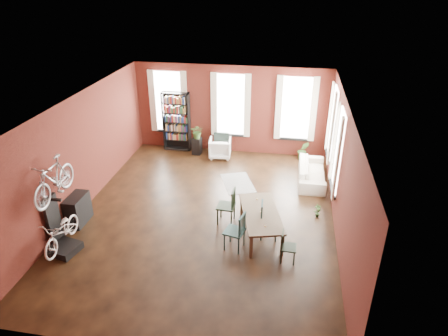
% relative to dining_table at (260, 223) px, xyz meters
% --- Properties ---
extents(room, '(9.00, 9.04, 3.22)m').
position_rel_dining_table_xyz_m(room, '(-1.34, 1.22, 1.80)').
color(room, black).
rests_on(room, ground).
extents(dining_table, '(1.35, 2.11, 0.66)m').
position_rel_dining_table_xyz_m(dining_table, '(0.00, 0.00, 0.00)').
color(dining_table, brown).
rests_on(dining_table, ground).
extents(dining_chair_a, '(0.55, 0.55, 0.99)m').
position_rel_dining_table_xyz_m(dining_chair_a, '(-0.57, -0.67, 0.16)').
color(dining_chair_a, '#1B3D3B').
rests_on(dining_chair_a, ground).
extents(dining_chair_b, '(0.49, 0.49, 1.00)m').
position_rel_dining_table_xyz_m(dining_chair_b, '(-0.96, 0.41, 0.17)').
color(dining_chair_b, black).
rests_on(dining_chair_b, ground).
extents(dining_chair_c, '(0.37, 0.37, 0.78)m').
position_rel_dining_table_xyz_m(dining_chair_c, '(0.74, -0.93, 0.06)').
color(dining_chair_c, black).
rests_on(dining_chair_c, ground).
extents(dining_chair_d, '(0.48, 0.48, 0.99)m').
position_rel_dining_table_xyz_m(dining_chair_d, '(0.22, -0.07, 0.16)').
color(dining_chair_d, '#193638').
rests_on(dining_chair_d, ground).
extents(bookshelf, '(1.00, 0.32, 2.20)m').
position_rel_dining_table_xyz_m(bookshelf, '(-3.58, 4.91, 0.77)').
color(bookshelf, black).
rests_on(bookshelf, ground).
extents(white_armchair, '(0.82, 0.78, 0.78)m').
position_rel_dining_table_xyz_m(white_armchair, '(-1.87, 4.48, 0.06)').
color(white_armchair, white).
rests_on(white_armchair, ground).
extents(cream_sofa, '(0.61, 2.08, 0.81)m').
position_rel_dining_table_xyz_m(cream_sofa, '(1.37, 3.21, 0.08)').
color(cream_sofa, beige).
rests_on(cream_sofa, ground).
extents(striped_rug, '(1.33, 1.62, 0.01)m').
position_rel_dining_table_xyz_m(striped_rug, '(-0.95, 2.61, -0.33)').
color(striped_rug, black).
rests_on(striped_rug, ground).
extents(bike_trainer, '(0.74, 0.74, 0.18)m').
position_rel_dining_table_xyz_m(bike_trainer, '(-4.59, -1.53, -0.24)').
color(bike_trainer, black).
rests_on(bike_trainer, ground).
extents(bike_wall_rack, '(0.16, 0.60, 1.30)m').
position_rel_dining_table_xyz_m(bike_wall_rack, '(-4.98, -1.19, 0.32)').
color(bike_wall_rack, black).
rests_on(bike_wall_rack, ground).
extents(console_table, '(0.40, 0.80, 0.80)m').
position_rel_dining_table_xyz_m(console_table, '(-4.86, -0.29, 0.07)').
color(console_table, black).
rests_on(console_table, ground).
extents(plant_stand, '(0.34, 0.34, 0.62)m').
position_rel_dining_table_xyz_m(plant_stand, '(-2.76, 4.60, -0.02)').
color(plant_stand, black).
rests_on(plant_stand, ground).
extents(plant_by_sofa, '(0.45, 0.74, 0.31)m').
position_rel_dining_table_xyz_m(plant_by_sofa, '(1.09, 4.77, -0.17)').
color(plant_by_sofa, '#386227').
rests_on(plant_by_sofa, ground).
extents(plant_small, '(0.38, 0.43, 0.14)m').
position_rel_dining_table_xyz_m(plant_small, '(1.48, 1.07, -0.26)').
color(plant_small, '#315522').
rests_on(plant_small, ground).
extents(bicycle_floor, '(0.54, 0.81, 1.51)m').
position_rel_dining_table_xyz_m(bicycle_floor, '(-4.59, -1.51, 0.60)').
color(bicycle_floor, silver).
rests_on(bicycle_floor, bike_trainer).
extents(bicycle_hung, '(0.47, 1.00, 1.66)m').
position_rel_dining_table_xyz_m(bicycle_hung, '(-4.73, -1.19, 1.80)').
color(bicycle_hung, '#A5A8AD').
rests_on(bicycle_hung, bike_wall_rack).
extents(plant_on_stand, '(0.49, 0.54, 0.41)m').
position_rel_dining_table_xyz_m(plant_on_stand, '(-2.73, 4.61, 0.49)').
color(plant_on_stand, '#385B24').
rests_on(plant_on_stand, plant_stand).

